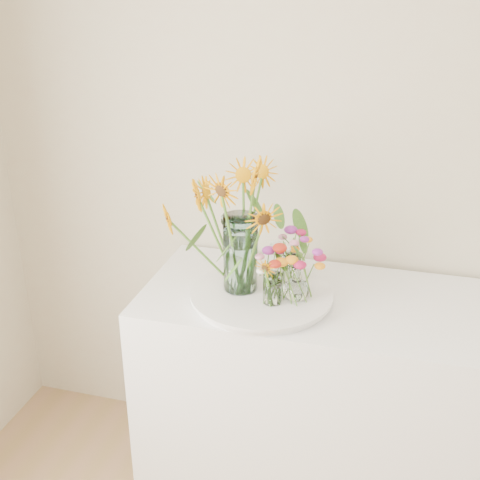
{
  "coord_description": "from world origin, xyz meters",
  "views": [
    {
      "loc": [
        -0.35,
        0.07,
        1.93
      ],
      "look_at": [
        -0.84,
        1.85,
        1.12
      ],
      "focal_mm": 45.0,
      "sensor_mm": 36.0,
      "label": 1
    }
  ],
  "objects": [
    {
      "name": "small_vase_a",
      "position": [
        -0.71,
        1.8,
        0.98
      ],
      "size": [
        0.07,
        0.07,
        0.11
      ],
      "primitive_type": "cylinder",
      "rotation": [
        0.0,
        0.0,
        0.07
      ],
      "color": "white",
      "rests_on": "tray"
    },
    {
      "name": "wildflower_posy_a",
      "position": [
        -0.71,
        1.8,
        1.02
      ],
      "size": [
        0.17,
        0.17,
        0.2
      ],
      "primitive_type": null,
      "color": "orange",
      "rests_on": "tray"
    },
    {
      "name": "tray",
      "position": [
        -0.76,
        1.86,
        0.91
      ],
      "size": [
        0.47,
        0.47,
        0.02
      ],
      "primitive_type": "cylinder",
      "color": "white",
      "rests_on": "counter"
    },
    {
      "name": "wildflower_posy_c",
      "position": [
        -0.68,
        1.97,
        1.03
      ],
      "size": [
        0.17,
        0.17,
        0.2
      ],
      "primitive_type": null,
      "color": "orange",
      "rests_on": "tray"
    },
    {
      "name": "small_vase_b",
      "position": [
        -0.64,
        1.85,
        0.99
      ],
      "size": [
        0.11,
        0.11,
        0.13
      ],
      "primitive_type": null,
      "rotation": [
        0.0,
        0.0,
        -0.34
      ],
      "color": "white",
      "rests_on": "tray"
    },
    {
      "name": "wildflower_posy_b",
      "position": [
        -0.64,
        1.85,
        1.03
      ],
      "size": [
        0.22,
        0.22,
        0.22
      ],
      "primitive_type": null,
      "color": "orange",
      "rests_on": "tray"
    },
    {
      "name": "sunflower_bouquet",
      "position": [
        -0.84,
        1.87,
        1.16
      ],
      "size": [
        0.91,
        0.91,
        0.47
      ],
      "primitive_type": null,
      "rotation": [
        0.0,
        0.0,
        0.39
      ],
      "color": "orange",
      "rests_on": "tray"
    },
    {
      "name": "small_vase_c",
      "position": [
        -0.68,
        1.97,
        0.98
      ],
      "size": [
        0.08,
        0.08,
        0.11
      ],
      "primitive_type": "cylinder",
      "rotation": [
        0.0,
        0.0,
        -0.4
      ],
      "color": "white",
      "rests_on": "tray"
    },
    {
      "name": "mason_jar",
      "position": [
        -0.84,
        1.87,
        1.06
      ],
      "size": [
        0.15,
        0.15,
        0.28
      ],
      "primitive_type": "cylinder",
      "rotation": [
        0.0,
        0.0,
        0.39
      ],
      "color": "#A4CFD3",
      "rests_on": "tray"
    },
    {
      "name": "counter",
      "position": [
        -0.49,
        1.93,
        0.45
      ],
      "size": [
        1.4,
        0.6,
        0.9
      ],
      "primitive_type": "cube",
      "color": "white",
      "rests_on": "ground_plane"
    }
  ]
}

